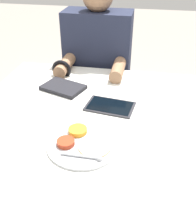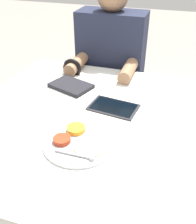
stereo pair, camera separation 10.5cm
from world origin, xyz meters
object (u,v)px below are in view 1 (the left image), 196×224
Objects in this scene: red_notebook at (63,88)px; tablet_device at (110,106)px; thali_tray at (82,143)px; person_diner at (98,84)px.

tablet_device is (0.26, -0.13, -0.00)m from red_notebook.
thali_tray is at bearing -101.84° from tablet_device.
tablet_device is (0.06, 0.28, -0.00)m from thali_tray.
red_notebook reaches higher than tablet_device.
red_notebook is 1.04× the size of tablet_device.
thali_tray reaches higher than red_notebook.
tablet_device is 0.60m from person_diner.
thali_tray is at bearing -82.75° from person_diner.
thali_tray reaches higher than tablet_device.
person_diner is (0.10, 0.43, -0.18)m from red_notebook.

